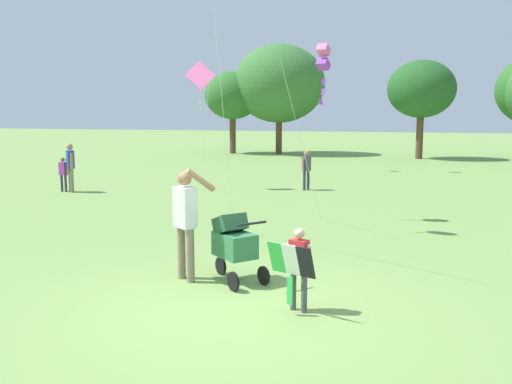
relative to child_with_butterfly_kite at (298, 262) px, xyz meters
The scene contains 10 objects.
ground_plane 1.01m from the child_with_butterfly_kite, behind, with size 120.00×120.00×0.00m, color #75994C.
treeline_distant 25.23m from the child_with_butterfly_kite, 83.81° to the left, with size 25.37×6.16×6.27m.
child_with_butterfly_kite is the anchor object (origin of this frame).
person_adult_flyer 2.10m from the child_with_butterfly_kite, 154.06° to the left, with size 0.66×0.45×1.73m.
stroller 1.55m from the child_with_butterfly_kite, 138.06° to the left, with size 1.01×0.94×1.03m.
kite_orange_delta 11.92m from the child_with_butterfly_kite, 116.17° to the left, with size 1.46×2.01×4.10m.
kite_green_novelty 6.97m from the child_with_butterfly_kite, 95.62° to the left, with size 0.68×2.46×4.03m.
person_red_shirt 12.31m from the child_with_butterfly_kite, 135.47° to the left, with size 0.37×0.37×1.51m.
person_sitting_far 11.09m from the child_with_butterfly_kite, 99.14° to the left, with size 0.28×0.36×1.25m.
person_couple_left 12.50m from the child_with_butterfly_kite, 136.33° to the left, with size 0.34×0.19×1.08m.
Camera 1 is at (2.02, -6.70, 2.55)m, focal length 39.77 mm.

